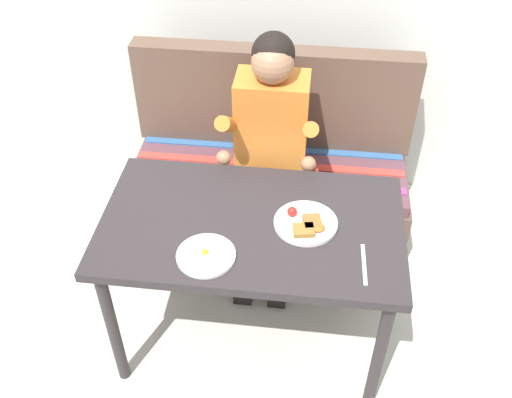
% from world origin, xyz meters
% --- Properties ---
extents(ground_plane, '(8.00, 8.00, 0.00)m').
position_xyz_m(ground_plane, '(0.00, 0.00, 0.00)').
color(ground_plane, beige).
extents(table, '(1.20, 0.70, 0.73)m').
position_xyz_m(table, '(0.00, 0.00, 0.65)').
color(table, '#2C2628').
rests_on(table, ground).
extents(couch, '(1.44, 0.56, 1.00)m').
position_xyz_m(couch, '(0.00, 0.76, 0.33)').
color(couch, brown).
rests_on(couch, ground).
extents(person, '(0.45, 0.61, 1.21)m').
position_xyz_m(person, '(0.01, 0.59, 0.74)').
color(person, orange).
rests_on(person, ground).
extents(plate_breakfast, '(0.25, 0.25, 0.05)m').
position_xyz_m(plate_breakfast, '(0.21, 0.00, 0.74)').
color(plate_breakfast, white).
rests_on(plate_breakfast, table).
extents(plate_eggs, '(0.22, 0.22, 0.04)m').
position_xyz_m(plate_eggs, '(-0.14, -0.21, 0.74)').
color(plate_eggs, white).
rests_on(plate_eggs, table).
extents(knife, '(0.02, 0.20, 0.00)m').
position_xyz_m(knife, '(0.44, -0.18, 0.73)').
color(knife, silver).
rests_on(knife, table).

